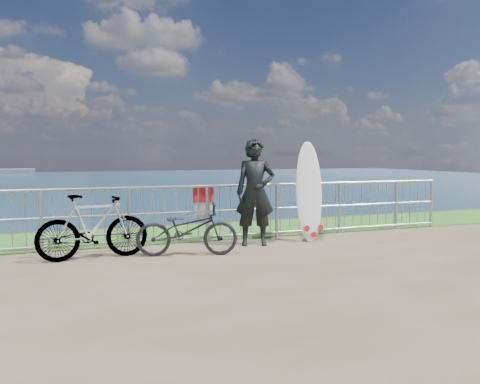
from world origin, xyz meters
name	(u,v)px	position (x,y,z in m)	size (l,w,h in m)	color
grass_strip	(215,231)	(0.00, 2.70, 0.01)	(120.00, 120.00, 0.00)	#2D7A21
railing	(231,211)	(0.01, 1.60, 0.58)	(10.06, 0.10, 1.13)	#999CA1
surfer	(255,192)	(0.27, 0.96, 1.00)	(0.73, 0.48, 2.01)	black
surfboard	(309,195)	(1.45, 1.04, 0.92)	(0.63, 0.58, 1.99)	white
bicycle_near	(187,230)	(-1.16, 0.50, 0.45)	(0.59, 1.71, 0.90)	black
bicycle_far	(93,227)	(-2.67, 0.76, 0.54)	(0.51, 1.79, 1.08)	black
bike_rack	(94,237)	(-2.64, 1.23, 0.29)	(1.66, 0.05, 0.35)	#999CA1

